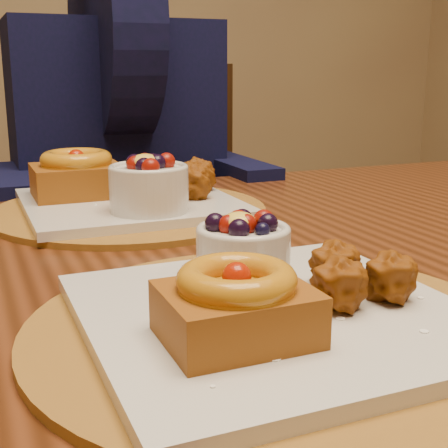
{
  "coord_description": "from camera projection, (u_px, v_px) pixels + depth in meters",
  "views": [
    {
      "loc": [
        -0.32,
        -0.49,
        0.95
      ],
      "look_at": [
        -0.14,
        -0.04,
        0.83
      ],
      "focal_mm": 50.0,
      "sensor_mm": 36.0,
      "label": 1
    }
  ],
  "objects": [
    {
      "name": "diner",
      "position": [
        116.0,
        116.0,
        1.24
      ],
      "size": [
        0.49,
        0.48,
        0.81
      ],
      "rotation": [
        0.0,
        0.0,
        -0.18
      ],
      "color": "black",
      "rests_on": "ground"
    },
    {
      "name": "chair_far",
      "position": [
        148.0,
        245.0,
        1.52
      ],
      "size": [
        0.55,
        0.55,
        0.96
      ],
      "rotation": [
        0.0,
        0.0,
        -0.21
      ],
      "color": "black",
      "rests_on": "ground"
    },
    {
      "name": "dining_table",
      "position": [
        182.0,
        322.0,
        0.69
      ],
      "size": [
        1.6,
        0.9,
        0.76
      ],
      "color": "#351809",
      "rests_on": "ground"
    },
    {
      "name": "place_setting_far",
      "position": [
        127.0,
        193.0,
        0.86
      ],
      "size": [
        0.38,
        0.38,
        0.09
      ],
      "color": "brown",
      "rests_on": "dining_table"
    },
    {
      "name": "place_setting_near",
      "position": [
        269.0,
        305.0,
        0.47
      ],
      "size": [
        0.38,
        0.38,
        0.08
      ],
      "color": "brown",
      "rests_on": "dining_table"
    }
  ]
}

